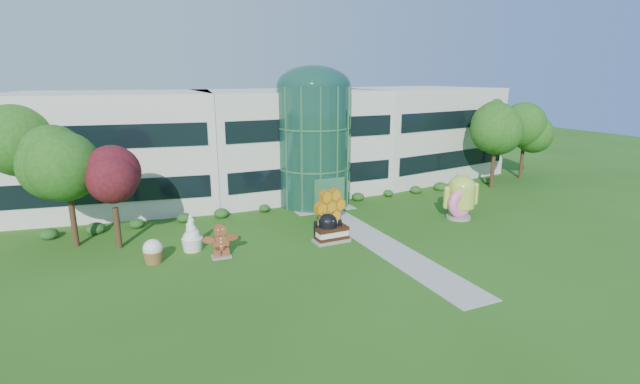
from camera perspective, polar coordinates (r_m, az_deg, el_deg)
name	(u,v)px	position (r m, az deg, el deg)	size (l,w,h in m)	color
ground	(391,250)	(29.63, 8.73, -7.06)	(140.00, 140.00, 0.00)	#215114
building	(288,140)	(44.17, -3.93, 6.36)	(46.00, 15.00, 9.30)	beige
atrium	(314,146)	(38.63, -0.77, 5.64)	(6.00, 6.00, 9.80)	#194738
walkway	(374,240)	(31.20, 6.72, -5.84)	(2.40, 20.00, 0.04)	#9E9E93
tree_red	(115,202)	(31.42, -23.96, -1.17)	(4.00, 4.00, 6.00)	#3F0C14
trees_backdrop	(309,153)	(39.65, -1.35, 4.83)	(52.00, 8.00, 8.40)	#204C13
android_green	(461,192)	(37.14, 17.01, -0.06)	(3.37, 2.24, 3.81)	#AACD41
android_black	(328,225)	(30.36, 0.97, -4.13)	(1.96, 1.31, 2.23)	black
donut	(459,203)	(36.73, 16.77, -1.34)	(2.30, 1.10, 2.39)	pink
gingerbread	(221,241)	(28.42, -12.14, -5.86)	(2.31, 0.89, 2.14)	brown
ice_cream_sandwich	(331,234)	(30.50, 1.42, -5.22)	(2.34, 1.17, 1.04)	black
honeycomb	(330,208)	(34.07, 1.23, -1.97)	(2.98, 1.06, 2.34)	orange
froyo	(192,232)	(29.91, -15.53, -4.78)	(1.40, 1.40, 2.40)	white
cupcake	(153,251)	(28.85, -19.88, -6.85)	(1.20, 1.20, 1.44)	white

